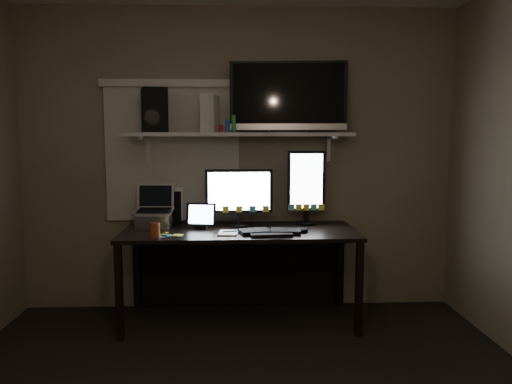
{
  "coord_description": "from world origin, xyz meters",
  "views": [
    {
      "loc": [
        -0.04,
        -2.38,
        1.46
      ],
      "look_at": [
        0.12,
        1.25,
        1.04
      ],
      "focal_mm": 35.0,
      "sensor_mm": 36.0,
      "label": 1
    }
  ],
  "objects": [
    {
      "name": "sticky_notes",
      "position": [
        -0.52,
        1.28,
        0.73
      ],
      "size": [
        0.35,
        0.28,
        0.0
      ],
      "primitive_type": null,
      "rotation": [
        0.0,
        0.0,
        -0.14
      ],
      "color": "#FFF645",
      "rests_on": "desk"
    },
    {
      "name": "bottles",
      "position": [
        -0.09,
        1.54,
        1.54
      ],
      "size": [
        0.2,
        0.11,
        0.13
      ],
      "primitive_type": null,
      "rotation": [
        0.0,
        0.0,
        0.32
      ],
      "color": "#A50F0C",
      "rests_on": "wall_shelf"
    },
    {
      "name": "wall_shelf",
      "position": [
        0.0,
        1.62,
        1.46
      ],
      "size": [
        1.8,
        0.35,
        0.03
      ],
      "primitive_type": "cube",
      "color": "#B4B5B0",
      "rests_on": "back_wall"
    },
    {
      "name": "tv",
      "position": [
        0.39,
        1.62,
        1.76
      ],
      "size": [
        0.94,
        0.25,
        0.56
      ],
      "primitive_type": "cube",
      "rotation": [
        0.0,
        0.0,
        -0.09
      ],
      "color": "black",
      "rests_on": "wall_shelf"
    },
    {
      "name": "mouse",
      "position": [
        0.49,
        1.31,
        0.75
      ],
      "size": [
        0.08,
        0.11,
        0.04
      ],
      "primitive_type": "ellipsoid",
      "rotation": [
        0.0,
        0.0,
        -0.18
      ],
      "color": "black",
      "rests_on": "desk"
    },
    {
      "name": "speaker",
      "position": [
        -0.66,
        1.6,
        1.65
      ],
      "size": [
        0.24,
        0.27,
        0.34
      ],
      "primitive_type": "cube",
      "rotation": [
        0.0,
        0.0,
        0.25
      ],
      "color": "black",
      "rests_on": "wall_shelf"
    },
    {
      "name": "file_sorter",
      "position": [
        -0.6,
        1.74,
        0.87
      ],
      "size": [
        0.24,
        0.15,
        0.29
      ],
      "primitive_type": "cube",
      "rotation": [
        0.0,
        0.0,
        0.23
      ],
      "color": "black",
      "rests_on": "desk"
    },
    {
      "name": "keyboard",
      "position": [
        0.23,
        1.27,
        0.74
      ],
      "size": [
        0.47,
        0.21,
        0.03
      ],
      "primitive_type": "cube",
      "rotation": [
        0.0,
        0.0,
        0.05
      ],
      "color": "black",
      "rests_on": "desk"
    },
    {
      "name": "cup",
      "position": [
        -0.61,
        1.17,
        0.78
      ],
      "size": [
        0.09,
        0.09,
        0.11
      ],
      "primitive_type": "cylinder",
      "rotation": [
        0.0,
        0.0,
        -0.33
      ],
      "color": "brown",
      "rests_on": "desk"
    },
    {
      "name": "tablet",
      "position": [
        -0.3,
        1.48,
        0.83
      ],
      "size": [
        0.25,
        0.14,
        0.2
      ],
      "primitive_type": "cube",
      "rotation": [
        0.0,
        0.0,
        -0.21
      ],
      "color": "black",
      "rests_on": "desk"
    },
    {
      "name": "game_console",
      "position": [
        -0.23,
        1.62,
        1.63
      ],
      "size": [
        0.14,
        0.26,
        0.29
      ],
      "primitive_type": "cube",
      "rotation": [
        0.0,
        0.0,
        -0.29
      ],
      "color": "beige",
      "rests_on": "wall_shelf"
    },
    {
      "name": "laptop",
      "position": [
        -0.67,
        1.52,
        0.9
      ],
      "size": [
        0.31,
        0.26,
        0.33
      ],
      "primitive_type": "cube",
      "rotation": [
        0.0,
        0.0,
        -0.05
      ],
      "color": "silver",
      "rests_on": "desk"
    },
    {
      "name": "window_blinds",
      "position": [
        -0.55,
        1.79,
        1.3
      ],
      "size": [
        1.1,
        0.02,
        1.1
      ],
      "primitive_type": "cube",
      "color": "beige",
      "rests_on": "back_wall"
    },
    {
      "name": "desk",
      "position": [
        0.0,
        1.55,
        0.55
      ],
      "size": [
        1.8,
        0.75,
        0.73
      ],
      "color": "black",
      "rests_on": "floor"
    },
    {
      "name": "notepad",
      "position": [
        -0.09,
        1.27,
        0.74
      ],
      "size": [
        0.16,
        0.21,
        0.01
      ],
      "primitive_type": "cube",
      "rotation": [
        0.0,
        0.0,
        -0.1
      ],
      "color": "white",
      "rests_on": "desk"
    },
    {
      "name": "back_wall",
      "position": [
        0.0,
        1.8,
        1.25
      ],
      "size": [
        3.6,
        0.0,
        3.6
      ],
      "primitive_type": "plane",
      "rotation": [
        1.57,
        0.0,
        0.0
      ],
      "color": "#695C4B",
      "rests_on": "floor"
    },
    {
      "name": "monitor_portrait",
      "position": [
        0.55,
        1.64,
        1.04
      ],
      "size": [
        0.31,
        0.06,
        0.61
      ],
      "primitive_type": "cube",
      "rotation": [
        0.0,
        0.0,
        -0.0
      ],
      "color": "black",
      "rests_on": "desk"
    },
    {
      "name": "monitor_landscape",
      "position": [
        -0.0,
        1.57,
        0.96
      ],
      "size": [
        0.54,
        0.07,
        0.47
      ],
      "primitive_type": "cube",
      "rotation": [
        0.0,
        0.0,
        0.03
      ],
      "color": "black",
      "rests_on": "desk"
    }
  ]
}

